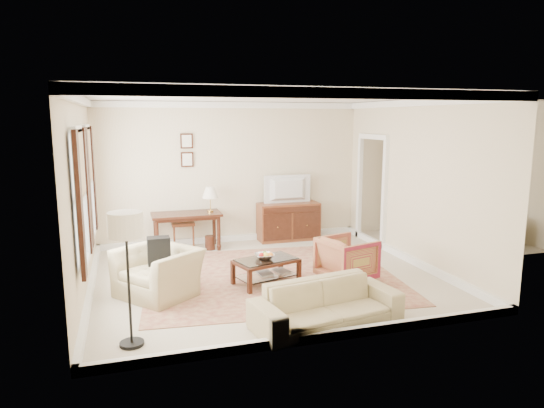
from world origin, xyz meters
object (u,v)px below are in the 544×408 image
tv (289,180)px  coffee_table (266,265)px  writing_desk (186,219)px  club_armchair (158,264)px  sofa (327,297)px  striped_armchair (347,257)px  sideboard (288,221)px

tv → coffee_table: 3.00m
coffee_table → writing_desk: bearing=111.0°
writing_desk → coffee_table: (0.93, -2.42, -0.31)m
club_armchair → coffee_table: bearing=52.5°
writing_desk → coffee_table: size_ratio=1.23×
tv → sofa: bearing=77.3°
coffee_table → club_armchair: bearing=-179.3°
writing_desk → striped_armchair: 3.45m
writing_desk → sofa: (1.22, -4.11, -0.25)m
writing_desk → club_armchair: bearing=-106.5°
writing_desk → sideboard: 2.19m
sofa → tv: bearing=67.9°
tv → striped_armchair: bearing=90.5°
tv → sofa: (-0.96, -4.25, -0.91)m
tv → sideboard: bearing=-90.0°
club_armchair → sofa: club_armchair is taller
sofa → striped_armchair: bearing=46.9°
tv → striped_armchair: tv is taller
sideboard → tv: 0.88m
writing_desk → sideboard: sideboard is taller
tv → club_armchair: size_ratio=0.90×
sideboard → sofa: 4.38m
sideboard → sofa: (-0.96, -4.27, -0.03)m
striped_armchair → tv: bearing=-14.5°
writing_desk → sideboard: (2.17, 0.16, -0.22)m
sideboard → club_armchair: size_ratio=1.20×
club_armchair → sideboard: bearing=93.7°
coffee_table → sofa: sofa is taller
sideboard → striped_armchair: 2.80m
sideboard → tv: bearing=-90.0°
sideboard → coffee_table: bearing=-115.9°
sideboard → writing_desk: bearing=-175.9°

